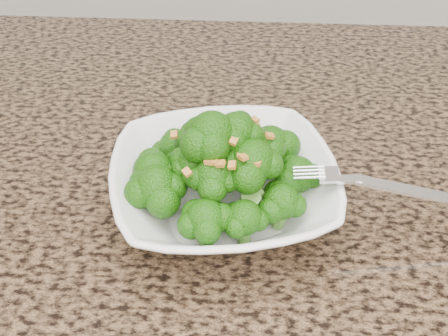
# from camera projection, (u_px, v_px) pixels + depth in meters

# --- Properties ---
(granite_counter) EXTENTS (1.64, 1.04, 0.03)m
(granite_counter) POSITION_uv_depth(u_px,v_px,m) (94.00, 268.00, 0.52)
(granite_counter) COLOR brown
(granite_counter) RESTS_ON cabinet
(bowl) EXTENTS (0.25, 0.25, 0.05)m
(bowl) POSITION_uv_depth(u_px,v_px,m) (224.00, 187.00, 0.54)
(bowl) COLOR white
(bowl) RESTS_ON granite_counter
(broccoli_pile) EXTENTS (0.19, 0.19, 0.07)m
(broccoli_pile) POSITION_uv_depth(u_px,v_px,m) (224.00, 134.00, 0.50)
(broccoli_pile) COLOR #1F620B
(broccoli_pile) RESTS_ON bowl
(garlic_topping) EXTENTS (0.11, 0.11, 0.01)m
(garlic_topping) POSITION_uv_depth(u_px,v_px,m) (224.00, 97.00, 0.48)
(garlic_topping) COLOR orange
(garlic_topping) RESTS_ON broccoli_pile
(fork) EXTENTS (0.18, 0.03, 0.01)m
(fork) POSITION_uv_depth(u_px,v_px,m) (354.00, 180.00, 0.50)
(fork) COLOR silver
(fork) RESTS_ON bowl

